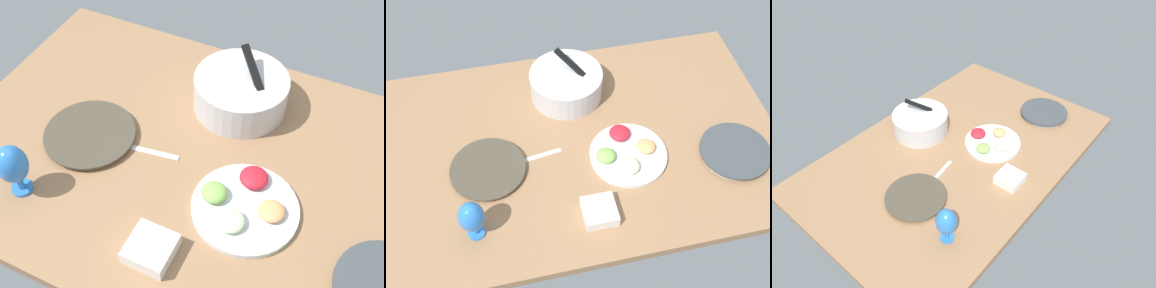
{
  "view_description": "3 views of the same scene",
  "coord_description": "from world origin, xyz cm",
  "views": [
    {
      "loc": [
        35.04,
        -84.12,
        114.9
      ],
      "look_at": [
        -4.52,
        -0.45,
        6.84
      ],
      "focal_mm": 45.4,
      "sensor_mm": 36.0,
      "label": 1
    },
    {
      "loc": [
        -26.45,
        -115.16,
        151.67
      ],
      "look_at": [
        -2.21,
        -6.06,
        6.84
      ],
      "focal_mm": 45.09,
      "sensor_mm": 36.0,
      "label": 2
    },
    {
      "loc": [
        -106.5,
        -92.37,
        130.56
      ],
      "look_at": [
        0.82,
        -3.82,
        6.84
      ],
      "focal_mm": 33.67,
      "sensor_mm": 36.0,
      "label": 3
    }
  ],
  "objects": [
    {
      "name": "dinner_plate_right",
      "position": [
        57.39,
        -19.07,
        1.54
      ],
      "size": [
        27.45,
        27.45,
        2.97
      ],
      "color": "silver",
      "rests_on": "ground_plane"
    },
    {
      "name": "mixing_bowl",
      "position": [
        -0.41,
        26.96,
        6.47
      ],
      "size": [
        30.61,
        30.61,
        19.43
      ],
      "color": "silver",
      "rests_on": "ground_plane"
    },
    {
      "name": "fruit_platter",
      "position": [
        16.18,
        -10.61,
        1.72
      ],
      "size": [
        30.16,
        30.16,
        5.54
      ],
      "color": "silver",
      "rests_on": "ground_plane"
    },
    {
      "name": "hurricane_glass_blue",
      "position": [
        -43.94,
        -31.55,
        11.02
      ],
      "size": [
        8.93,
        8.93,
        17.8
      ],
      "color": "blue",
      "rests_on": "ground_plane"
    },
    {
      "name": "dinner_plate_left",
      "position": [
        -37.23,
        -6.2,
        1.09
      ],
      "size": [
        28.81,
        28.81,
        2.09
      ],
      "color": "beige",
      "rests_on": "ground_plane"
    },
    {
      "name": "ground_plane",
      "position": [
        0.0,
        0.0,
        -2.0
      ],
      "size": [
        160.0,
        104.0,
        4.0
      ],
      "primitive_type": "cube",
      "color": "#99704C"
    },
    {
      "name": "square_bowl_white",
      "position": [
        -0.56,
        -33.75,
        2.64
      ],
      "size": [
        11.85,
        11.85,
        4.75
      ],
      "color": "white",
      "rests_on": "ground_plane"
    },
    {
      "name": "fork_by_left_plate",
      "position": [
        -17.1,
        -3.56,
        0.3
      ],
      "size": [
        18.07,
        4.42,
        0.6
      ],
      "primitive_type": "cube",
      "rotation": [
        0.0,
        0.0,
        0.15
      ],
      "color": "silver",
      "rests_on": "ground_plane"
    }
  ]
}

